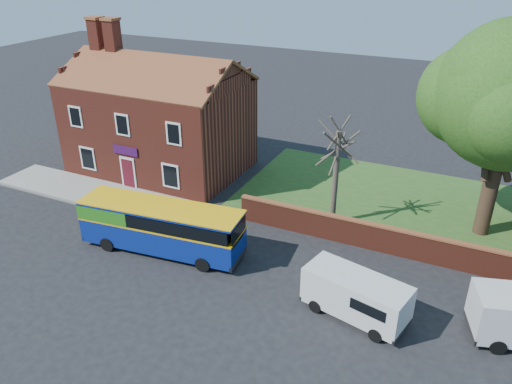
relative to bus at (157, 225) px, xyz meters
The scene contains 9 objects.
ground 2.56m from the bus, 71.43° to the right, with size 120.00×120.00×0.00m, color black.
pavement 7.57m from the bus, 148.92° to the left, with size 18.00×3.50×0.12m, color gray.
kerb 6.85m from the bus, 161.87° to the left, with size 18.00×0.15×0.14m, color slate.
grass_strip 17.65m from the bus, 39.08° to the left, with size 26.00×12.00×0.04m, color #426B28.
shop_building 11.65m from the bus, 123.66° to the left, with size 12.30×8.13×10.50m.
boundary_wall 14.58m from the bus, 20.43° to the left, with size 22.00×0.38×1.60m.
bus is the anchor object (origin of this frame).
van_near 11.32m from the bus, ahead, with size 5.03×2.93×2.07m.
bare_tree 10.60m from the bus, 41.89° to the left, with size 2.40×2.86×6.40m.
Camera 1 is at (14.23, -16.92, 15.22)m, focal length 35.00 mm.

